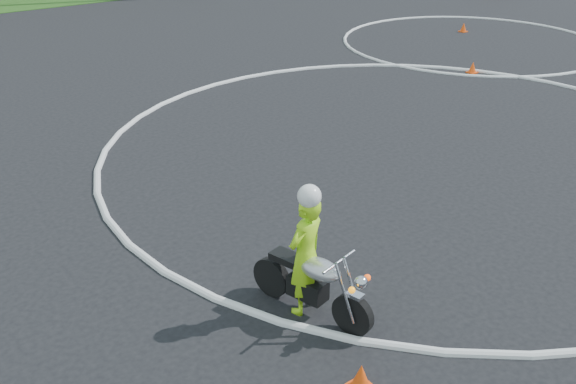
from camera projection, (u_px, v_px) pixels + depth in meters
ground at (558, 205)px, 10.25m from camera, size 120.00×120.00×0.00m
course_markings at (438, 108)px, 14.53m from camera, size 19.05×19.05×0.12m
primary_motorcycle at (313, 283)px, 7.50m from camera, size 0.64×1.70×0.90m
rider_primary_grp at (306, 252)px, 7.43m from camera, size 0.62×0.48×1.68m
traffic_cones at (527, 81)px, 15.95m from camera, size 20.31×10.45×0.30m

